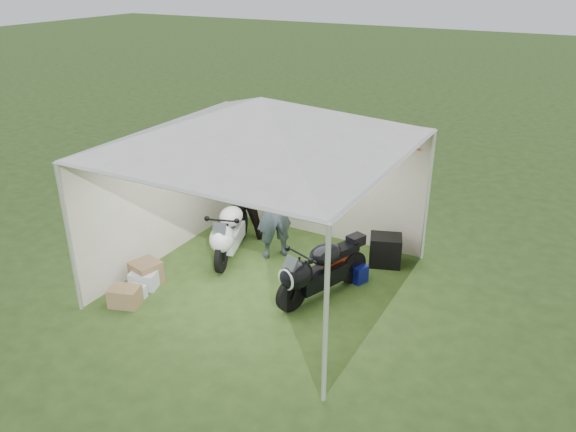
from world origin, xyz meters
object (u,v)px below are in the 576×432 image
at_px(person_dark_jacket, 244,193).
at_px(crate_0, 144,279).
at_px(motorcycle_white, 229,231).
at_px(crate_2, 136,292).
at_px(equipment_box, 385,250).
at_px(paddock_stand, 355,272).
at_px(motorcycle_black, 318,269).
at_px(crate_3, 125,296).
at_px(crate_1, 146,273).
at_px(canopy_tent, 263,126).
at_px(person_blue_jacket, 274,210).

bearing_deg(person_dark_jacket, crate_0, 58.69).
xyz_separation_m(motorcycle_white, crate_2, (-0.51, -1.83, -0.40)).
bearing_deg(equipment_box, paddock_stand, -108.81).
bearing_deg(person_dark_jacket, motorcycle_white, 83.11).
distance_m(motorcycle_black, crate_3, 2.94).
xyz_separation_m(crate_1, crate_2, (0.17, -0.43, -0.09)).
relative_size(person_dark_jacket, crate_0, 4.18).
height_order(person_dark_jacket, crate_1, person_dark_jacket).
height_order(canopy_tent, crate_2, canopy_tent).
height_order(motorcycle_white, person_dark_jacket, person_dark_jacket).
relative_size(person_dark_jacket, crate_2, 6.41).
xyz_separation_m(motorcycle_white, crate_1, (-0.67, -1.40, -0.31)).
xyz_separation_m(paddock_stand, crate_2, (-2.74, -2.13, -0.05)).
height_order(equipment_box, crate_3, equipment_box).
bearing_deg(crate_2, motorcycle_white, 74.40).
bearing_deg(crate_3, crate_0, 100.52).
distance_m(motorcycle_white, person_blue_jacket, 0.86).
height_order(crate_0, crate_3, crate_3).
bearing_deg(equipment_box, person_dark_jacket, -176.28).
bearing_deg(canopy_tent, paddock_stand, 29.73).
xyz_separation_m(person_dark_jacket, crate_0, (-0.39, -2.37, -0.72)).
xyz_separation_m(motorcycle_black, person_blue_jacket, (-1.27, 0.86, 0.38)).
bearing_deg(crate_3, motorcycle_black, 32.84).
height_order(person_blue_jacket, crate_1, person_blue_jacket).
relative_size(person_blue_jacket, crate_0, 4.26).
bearing_deg(crate_1, crate_2, -68.84).
relative_size(canopy_tent, person_dark_jacket, 3.29).
distance_m(person_dark_jacket, crate_1, 2.40).
xyz_separation_m(crate_1, crate_3, (0.16, -0.65, -0.04)).
height_order(paddock_stand, person_blue_jacket, person_blue_jacket).
xyz_separation_m(canopy_tent, paddock_stand, (1.26, 0.72, -2.43)).
height_order(motorcycle_white, paddock_stand, motorcycle_white).
bearing_deg(motorcycle_black, paddock_stand, 90.00).
distance_m(person_blue_jacket, equipment_box, 2.02).
bearing_deg(crate_1, crate_3, -76.60).
xyz_separation_m(equipment_box, crate_0, (-3.10, -2.55, -0.13)).
height_order(equipment_box, crate_1, equipment_box).
bearing_deg(equipment_box, crate_2, -136.23).
height_order(crate_0, crate_2, crate_0).
bearing_deg(motorcycle_white, crate_3, -122.53).
xyz_separation_m(equipment_box, crate_3, (-3.00, -3.09, -0.12)).
distance_m(person_dark_jacket, crate_3, 3.01).
xyz_separation_m(canopy_tent, motorcycle_white, (-0.97, 0.42, -2.08)).
bearing_deg(person_blue_jacket, motorcycle_black, 95.10).
height_order(canopy_tent, paddock_stand, canopy_tent).
relative_size(motorcycle_black, crate_1, 4.20).
bearing_deg(crate_2, person_dark_jacket, 84.10).
distance_m(motorcycle_black, equipment_box, 1.62).
bearing_deg(equipment_box, motorcycle_black, -109.84).
distance_m(paddock_stand, equipment_box, 0.78).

